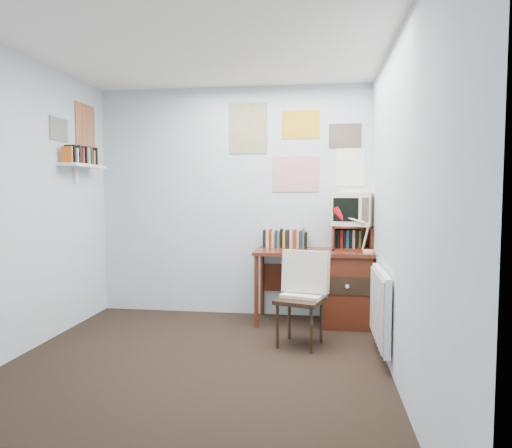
{
  "coord_description": "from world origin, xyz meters",
  "views": [
    {
      "loc": [
        0.95,
        -3.22,
        1.36
      ],
      "look_at": [
        0.38,
        0.92,
        1.06
      ],
      "focal_mm": 32.0,
      "sensor_mm": 36.0,
      "label": 1
    }
  ],
  "objects_px": {
    "tv_riser": "(351,238)",
    "crt_tv": "(354,208)",
    "desk_chair": "(300,301)",
    "desk": "(340,285)",
    "wall_shelf": "(83,166)",
    "radiator": "(381,307)",
    "desk_lamp": "(369,233)"
  },
  "relations": [
    {
      "from": "desk_lamp",
      "to": "wall_shelf",
      "type": "height_order",
      "value": "wall_shelf"
    },
    {
      "from": "desk",
      "to": "tv_riser",
      "type": "xyz_separation_m",
      "value": [
        0.12,
        0.11,
        0.48
      ]
    },
    {
      "from": "desk_chair",
      "to": "crt_tv",
      "type": "xyz_separation_m",
      "value": [
        0.52,
        0.87,
        0.79
      ]
    },
    {
      "from": "wall_shelf",
      "to": "radiator",
      "type": "bearing_deg",
      "value": -10.89
    },
    {
      "from": "desk_chair",
      "to": "desk_lamp",
      "type": "xyz_separation_m",
      "value": [
        0.65,
        0.59,
        0.55
      ]
    },
    {
      "from": "desk_chair",
      "to": "crt_tv",
      "type": "distance_m",
      "value": 1.28
    },
    {
      "from": "tv_riser",
      "to": "wall_shelf",
      "type": "bearing_deg",
      "value": -169.68
    },
    {
      "from": "tv_riser",
      "to": "radiator",
      "type": "distance_m",
      "value": 1.15
    },
    {
      "from": "wall_shelf",
      "to": "desk_chair",
      "type": "bearing_deg",
      "value": -9.2
    },
    {
      "from": "crt_tv",
      "to": "radiator",
      "type": "xyz_separation_m",
      "value": [
        0.15,
        -1.06,
        -0.78
      ]
    },
    {
      "from": "tv_riser",
      "to": "crt_tv",
      "type": "xyz_separation_m",
      "value": [
        0.02,
        0.02,
        0.31
      ]
    },
    {
      "from": "desk_lamp",
      "to": "wall_shelf",
      "type": "xyz_separation_m",
      "value": [
        -2.84,
        -0.23,
        0.66
      ]
    },
    {
      "from": "crt_tv",
      "to": "wall_shelf",
      "type": "height_order",
      "value": "wall_shelf"
    },
    {
      "from": "desk",
      "to": "wall_shelf",
      "type": "relative_size",
      "value": 1.94
    },
    {
      "from": "desk_lamp",
      "to": "crt_tv",
      "type": "xyz_separation_m",
      "value": [
        -0.13,
        0.28,
        0.24
      ]
    },
    {
      "from": "crt_tv",
      "to": "radiator",
      "type": "height_order",
      "value": "crt_tv"
    },
    {
      "from": "desk_lamp",
      "to": "radiator",
      "type": "distance_m",
      "value": 0.95
    },
    {
      "from": "desk",
      "to": "desk_chair",
      "type": "height_order",
      "value": "desk_chair"
    },
    {
      "from": "desk",
      "to": "crt_tv",
      "type": "bearing_deg",
      "value": 42.38
    },
    {
      "from": "crt_tv",
      "to": "wall_shelf",
      "type": "xyz_separation_m",
      "value": [
        -2.71,
        -0.51,
        0.42
      ]
    },
    {
      "from": "desk_chair",
      "to": "wall_shelf",
      "type": "relative_size",
      "value": 1.31
    },
    {
      "from": "wall_shelf",
      "to": "desk_lamp",
      "type": "bearing_deg",
      "value": 4.66
    },
    {
      "from": "wall_shelf",
      "to": "desk",
      "type": "bearing_deg",
      "value": 8.4
    },
    {
      "from": "desk_chair",
      "to": "wall_shelf",
      "type": "height_order",
      "value": "wall_shelf"
    },
    {
      "from": "desk_lamp",
      "to": "wall_shelf",
      "type": "bearing_deg",
      "value": -172.4
    },
    {
      "from": "wall_shelf",
      "to": "tv_riser",
      "type": "bearing_deg",
      "value": 10.32
    },
    {
      "from": "desk_lamp",
      "to": "radiator",
      "type": "bearing_deg",
      "value": -85.59
    },
    {
      "from": "desk_chair",
      "to": "crt_tv",
      "type": "relative_size",
      "value": 2.07
    },
    {
      "from": "desk",
      "to": "wall_shelf",
      "type": "bearing_deg",
      "value": -171.6
    },
    {
      "from": "desk_chair",
      "to": "tv_riser",
      "type": "xyz_separation_m",
      "value": [
        0.5,
        0.85,
        0.48
      ]
    },
    {
      "from": "desk",
      "to": "desk_lamp",
      "type": "distance_m",
      "value": 0.63
    },
    {
      "from": "tv_riser",
      "to": "crt_tv",
      "type": "bearing_deg",
      "value": 39.42
    }
  ]
}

